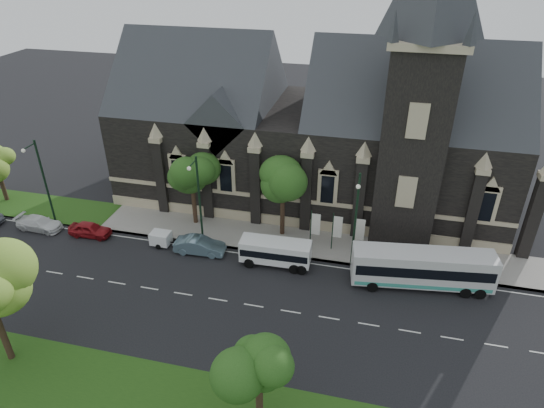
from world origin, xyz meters
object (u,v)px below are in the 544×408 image
(banner_flag_center, at_px, (336,229))
(tree_park_east, at_px, (262,362))
(street_lamp_near, at_px, (356,216))
(tree_walk_right, at_px, (286,181))
(banner_flag_right, at_px, (358,232))
(banner_flag_left, at_px, (314,226))
(sedan, at_px, (200,246))
(street_lamp_mid, at_px, (198,197))
(tour_coach, at_px, (422,268))
(car_far_white, at_px, (39,223))
(box_trailer, at_px, (161,238))
(car_far_red, at_px, (90,229))
(shuttle_bus, at_px, (276,251))
(tree_walk_left, at_px, (194,172))
(street_lamp_far, at_px, (43,178))

(banner_flag_center, bearing_deg, tree_park_east, -96.57)
(street_lamp_near, relative_size, banner_flag_center, 2.25)
(tree_walk_right, distance_m, banner_flag_right, 8.05)
(banner_flag_left, height_order, sedan, banner_flag_left)
(street_lamp_mid, distance_m, banner_flag_right, 14.67)
(tour_coach, height_order, car_far_white, tour_coach)
(banner_flag_right, xyz_separation_m, box_trailer, (-18.00, -2.93, -1.59))
(box_trailer, xyz_separation_m, car_far_white, (-12.95, -0.25, -0.12))
(street_lamp_near, relative_size, sedan, 1.92)
(banner_flag_right, relative_size, car_far_white, 0.86)
(banner_flag_left, bearing_deg, car_far_red, -171.93)
(banner_flag_left, distance_m, box_trailer, 14.40)
(banner_flag_center, bearing_deg, tree_walk_right, 161.36)
(banner_flag_center, bearing_deg, shuttle_bus, -145.59)
(tour_coach, height_order, box_trailer, tour_coach)
(tree_park_east, height_order, street_lamp_near, street_lamp_near)
(shuttle_bus, relative_size, car_far_red, 1.52)
(car_far_red, bearing_deg, shuttle_bus, -92.72)
(tree_walk_right, distance_m, banner_flag_center, 6.36)
(tree_walk_left, xyz_separation_m, sedan, (2.09, -4.93, -4.96))
(tree_walk_left, bearing_deg, street_lamp_mid, -63.53)
(street_lamp_near, xyz_separation_m, box_trailer, (-17.72, -1.02, -4.32))
(tree_walk_right, relative_size, tree_walk_left, 1.02)
(car_far_red, distance_m, car_far_white, 5.56)
(tree_park_east, xyz_separation_m, car_far_white, (-26.84, 15.14, -3.95))
(street_lamp_near, xyz_separation_m, sedan, (-13.71, -1.32, -4.34))
(box_trailer, bearing_deg, street_lamp_far, 175.96)
(tree_park_east, relative_size, car_far_white, 1.35)
(tree_walk_right, relative_size, street_lamp_mid, 0.87)
(street_lamp_mid, relative_size, shuttle_bus, 1.44)
(tour_coach, bearing_deg, street_lamp_mid, 168.24)
(banner_flag_center, xyz_separation_m, banner_flag_right, (2.00, 0.00, 0.00))
(street_lamp_near, height_order, street_lamp_mid, same)
(tour_coach, bearing_deg, banner_flag_right, 141.29)
(street_lamp_far, bearing_deg, street_lamp_mid, 0.00)
(tree_walk_right, xyz_separation_m, banner_flag_right, (7.08, -1.71, -3.43))
(tree_walk_left, distance_m, tour_coach, 22.55)
(banner_flag_right, bearing_deg, tree_walk_left, 173.96)
(car_far_white, bearing_deg, street_lamp_mid, -84.14)
(tour_coach, relative_size, sedan, 2.48)
(street_lamp_near, xyz_separation_m, banner_flag_left, (-3.71, 1.91, -2.73))
(street_lamp_near, distance_m, sedan, 14.44)
(box_trailer, height_order, car_far_red, car_far_red)
(tree_park_east, relative_size, box_trailer, 2.41)
(street_lamp_mid, height_order, car_far_red, street_lamp_mid)
(tree_park_east, height_order, shuttle_bus, tree_park_east)
(shuttle_bus, xyz_separation_m, car_far_white, (-24.13, 0.12, -0.72))
(street_lamp_far, height_order, car_far_red, street_lamp_far)
(tree_park_east, distance_m, street_lamp_far, 30.90)
(box_trailer, height_order, car_far_white, box_trailer)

